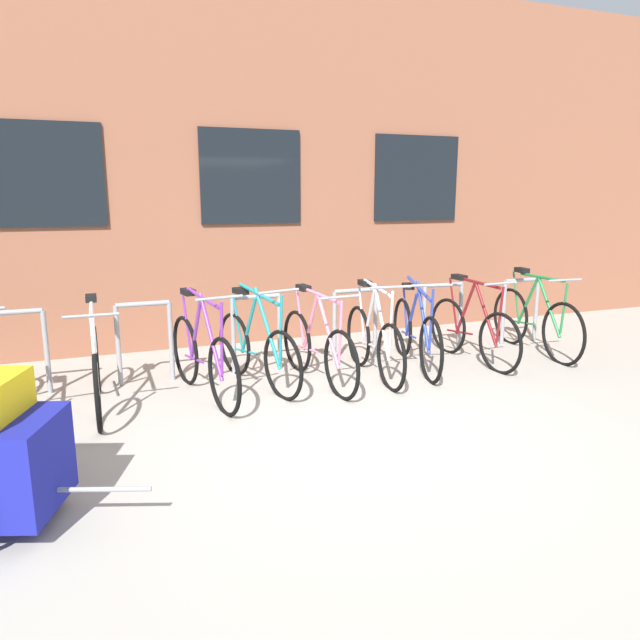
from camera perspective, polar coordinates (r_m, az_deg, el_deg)
ground_plane at (r=5.08m, az=3.00°, el=-10.41°), size 42.00×42.00×0.00m
storefront_building at (r=11.26m, az=-11.46°, el=13.81°), size 28.00×7.25×4.65m
bike_rack at (r=6.72m, az=-1.23°, el=-0.11°), size 6.58×0.05×0.87m
bicycle_green at (r=7.77m, az=20.15°, el=-0.09°), size 0.44×1.80×1.05m
bicycle_maroon at (r=7.14m, az=14.57°, el=-0.93°), size 0.44×1.65×1.03m
bicycle_white at (r=5.80m, az=-20.90°, el=-4.39°), size 0.44×1.77×1.02m
bicycle_pink at (r=6.12m, az=-0.26°, el=-2.66°), size 0.44×1.74×1.02m
bicycle_silver at (r=6.38m, az=5.23°, el=-2.06°), size 0.44×1.66×1.08m
bicycle_purple at (r=5.81m, az=-11.30°, el=-3.56°), size 0.49×1.77×1.09m
bicycle_blue at (r=6.77m, az=9.27°, el=-1.34°), size 0.55×1.77×1.06m
bicycle_teal at (r=6.09m, az=-6.16°, el=-2.81°), size 0.56×1.66×1.08m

